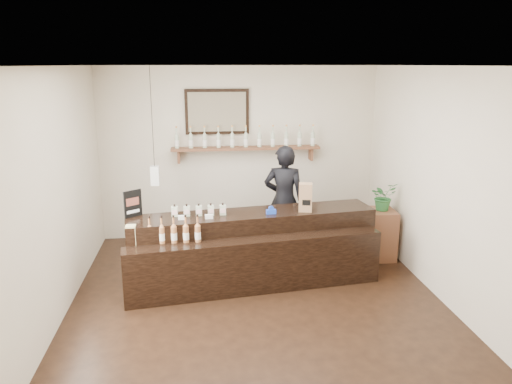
% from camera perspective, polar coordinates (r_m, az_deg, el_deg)
% --- Properties ---
extents(ground, '(5.00, 5.00, 0.00)m').
position_cam_1_polar(ground, '(6.28, 0.09, -12.25)').
color(ground, black).
rests_on(ground, ground).
extents(room_shell, '(5.00, 5.00, 5.00)m').
position_cam_1_polar(room_shell, '(5.72, 0.10, 3.18)').
color(room_shell, beige).
rests_on(room_shell, ground).
extents(back_wall_decor, '(2.66, 0.96, 1.69)m').
position_cam_1_polar(back_wall_decor, '(8.03, -2.99, 6.81)').
color(back_wall_decor, brown).
rests_on(back_wall_decor, ground).
extents(counter, '(3.33, 1.31, 1.07)m').
position_cam_1_polar(counter, '(6.63, -0.34, -6.67)').
color(counter, black).
rests_on(counter, ground).
extents(promo_sign, '(0.21, 0.17, 0.35)m').
position_cam_1_polar(promo_sign, '(6.54, -13.90, -1.31)').
color(promo_sign, black).
rests_on(promo_sign, counter).
extents(paper_bag, '(0.20, 0.16, 0.38)m').
position_cam_1_polar(paper_bag, '(6.62, 5.67, -0.62)').
color(paper_bag, '#966E48').
rests_on(paper_bag, counter).
extents(tape_dispenser, '(0.13, 0.06, 0.11)m').
position_cam_1_polar(tape_dispenser, '(6.52, 1.74, -2.16)').
color(tape_dispenser, blue).
rests_on(tape_dispenser, counter).
extents(side_cabinet, '(0.40, 0.53, 0.74)m').
position_cam_1_polar(side_cabinet, '(7.67, 14.08, -4.66)').
color(side_cabinet, brown).
rests_on(side_cabinet, ground).
extents(potted_plant, '(0.46, 0.44, 0.41)m').
position_cam_1_polar(potted_plant, '(7.50, 14.35, -0.50)').
color(potted_plant, '#29662E').
rests_on(potted_plant, side_cabinet).
extents(shopkeeper, '(0.78, 0.61, 1.89)m').
position_cam_1_polar(shopkeeper, '(7.47, 3.24, -0.14)').
color(shopkeeper, black).
rests_on(shopkeeper, ground).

